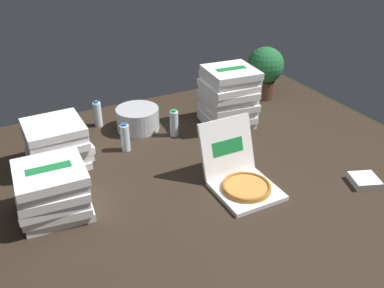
% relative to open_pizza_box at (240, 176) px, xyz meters
% --- Properties ---
extents(ground_plane, '(3.20, 2.40, 0.02)m').
position_rel_open_pizza_box_xyz_m(ground_plane, '(-0.19, 0.26, -0.09)').
color(ground_plane, '#2D2319').
extents(open_pizza_box, '(0.34, 0.47, 0.36)m').
position_rel_open_pizza_box_xyz_m(open_pizza_box, '(0.00, 0.00, 0.00)').
color(open_pizza_box, white).
rests_on(open_pizza_box, ground_plane).
extents(pizza_stack_center_far, '(0.39, 0.40, 0.44)m').
position_rel_open_pizza_box_xyz_m(pizza_stack_center_far, '(0.36, 0.74, 0.14)').
color(pizza_stack_center_far, white).
rests_on(pizza_stack_center_far, ground_plane).
extents(pizza_stack_left_mid, '(0.39, 0.38, 0.29)m').
position_rel_open_pizza_box_xyz_m(pizza_stack_left_mid, '(-0.89, 0.74, 0.07)').
color(pizza_stack_left_mid, white).
rests_on(pizza_stack_left_mid, ground_plane).
extents(pizza_stack_left_near, '(0.39, 0.39, 0.29)m').
position_rel_open_pizza_box_xyz_m(pizza_stack_left_near, '(-1.01, 0.25, 0.07)').
color(pizza_stack_left_near, white).
rests_on(pizza_stack_left_near, ground_plane).
extents(ice_bucket, '(0.31, 0.31, 0.17)m').
position_rel_open_pizza_box_xyz_m(ice_bucket, '(-0.27, 0.96, 0.01)').
color(ice_bucket, '#B7BABF').
rests_on(ice_bucket, ground_plane).
extents(water_bottle_0, '(0.06, 0.06, 0.20)m').
position_rel_open_pizza_box_xyz_m(water_bottle_0, '(-0.08, 0.75, 0.02)').
color(water_bottle_0, silver).
rests_on(water_bottle_0, ground_plane).
extents(water_bottle_1, '(0.06, 0.06, 0.20)m').
position_rel_open_pizza_box_xyz_m(water_bottle_1, '(-0.46, 0.71, 0.02)').
color(water_bottle_1, silver).
rests_on(water_bottle_1, ground_plane).
extents(water_bottle_2, '(0.06, 0.06, 0.20)m').
position_rel_open_pizza_box_xyz_m(water_bottle_2, '(-0.52, 1.15, 0.02)').
color(water_bottle_2, white).
rests_on(water_bottle_2, ground_plane).
extents(potted_plant, '(0.31, 0.31, 0.44)m').
position_rel_open_pizza_box_xyz_m(potted_plant, '(0.91, 1.04, 0.17)').
color(potted_plant, '#513323').
rests_on(potted_plant, ground_plane).
extents(napkin_pile, '(0.20, 0.20, 0.04)m').
position_rel_open_pizza_box_xyz_m(napkin_pile, '(0.68, -0.31, -0.05)').
color(napkin_pile, white).
rests_on(napkin_pile, ground_plane).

